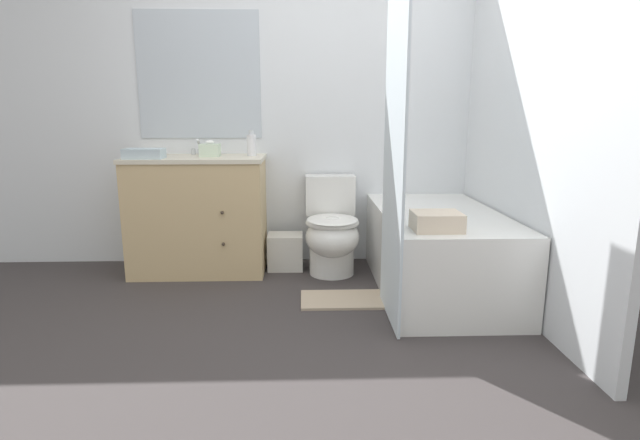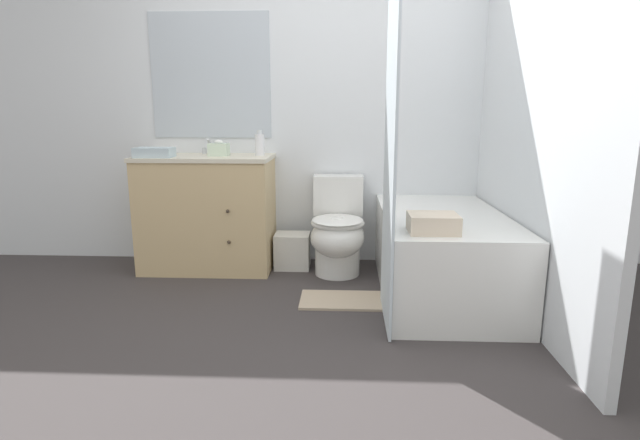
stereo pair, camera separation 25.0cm
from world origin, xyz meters
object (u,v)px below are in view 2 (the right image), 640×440
object	(u,v)px
hand_towel_folded	(154,152)
bath_towel_folded	(433,223)
toilet	(338,232)
wastebasket	(292,251)
bathtub	(441,253)
tissue_box	(219,149)
soap_dispenser	(260,144)
bath_mat	(346,300)
vanity_cabinet	(208,212)
sink_faucet	(211,149)

from	to	relation	value
hand_towel_folded	bath_towel_folded	distance (m)	2.04
toilet	wastebasket	bearing A→B (deg)	161.23
bath_towel_folded	bathtub	bearing A→B (deg)	73.01
tissue_box	soap_dispenser	bearing A→B (deg)	8.19
bathtub	bath_towel_folded	size ratio (longest dim) A/B	5.50
bathtub	tissue_box	world-z (taller)	tissue_box
hand_towel_folded	bathtub	bearing A→B (deg)	-8.93
soap_dispenser	bath_mat	bearing A→B (deg)	-47.45
wastebasket	bath_mat	xyz separation A→B (m)	(0.41, -0.69, -0.13)
bath_mat	vanity_cabinet	bearing A→B (deg)	147.71
soap_dispenser	bath_towel_folded	distance (m)	1.56
bath_mat	hand_towel_folded	bearing A→B (deg)	159.68
bath_towel_folded	bath_mat	distance (m)	0.81
hand_towel_folded	wastebasket	bearing A→B (deg)	10.88
vanity_cabinet	bath_towel_folded	xyz separation A→B (m)	(1.51, -0.99, 0.15)
toilet	hand_towel_folded	bearing A→B (deg)	-177.11
tissue_box	bath_mat	world-z (taller)	tissue_box
bathtub	wastebasket	size ratio (longest dim) A/B	5.44
hand_towel_folded	bath_mat	bearing A→B (deg)	-20.32
vanity_cabinet	toilet	bearing A→B (deg)	-5.24
sink_faucet	bath_mat	xyz separation A→B (m)	(1.05, -0.84, -0.89)
bathtub	bath_mat	xyz separation A→B (m)	(-0.62, -0.19, -0.26)
toilet	hand_towel_folded	distance (m)	1.43
vanity_cabinet	toilet	xyz separation A→B (m)	(0.98, -0.09, -0.13)
sink_faucet	bath_towel_folded	size ratio (longest dim) A/B	0.53
tissue_box	bathtub	bearing A→B (deg)	-16.72
wastebasket	hand_towel_folded	world-z (taller)	hand_towel_folded
soap_dispenser	sink_faucet	bearing A→B (deg)	162.24
vanity_cabinet	sink_faucet	size ratio (longest dim) A/B	6.93
wastebasket	bath_towel_folded	world-z (taller)	bath_towel_folded
bathtub	soap_dispenser	world-z (taller)	soap_dispenser
vanity_cabinet	bathtub	distance (m)	1.74
sink_faucet	toilet	world-z (taller)	sink_faucet
toilet	tissue_box	size ratio (longest dim) A/B	4.97
bath_mat	bath_towel_folded	bearing A→B (deg)	-34.98
toilet	bath_towel_folded	bearing A→B (deg)	-59.50
bath_towel_folded	vanity_cabinet	bearing A→B (deg)	146.87
bathtub	bath_towel_folded	xyz separation A→B (m)	(-0.16, -0.52, 0.32)
toilet	wastebasket	world-z (taller)	toilet
soap_dispenser	bath_mat	size ratio (longest dim) A/B	0.32
bath_towel_folded	toilet	bearing A→B (deg)	120.50
sink_faucet	wastebasket	size ratio (longest dim) A/B	0.53
vanity_cabinet	toilet	world-z (taller)	vanity_cabinet
soap_dispenser	bath_towel_folded	world-z (taller)	soap_dispenser
sink_faucet	hand_towel_folded	size ratio (longest dim) A/B	0.54
soap_dispenser	bath_mat	xyz separation A→B (m)	(0.65, -0.71, -0.94)
bath_mat	toilet	bearing A→B (deg)	96.58
soap_dispenser	bath_towel_folded	xyz separation A→B (m)	(1.11, -1.03, -0.36)
tissue_box	bath_towel_folded	xyz separation A→B (m)	(1.41, -0.99, -0.32)
hand_towel_folded	soap_dispenser	bearing A→B (deg)	15.52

